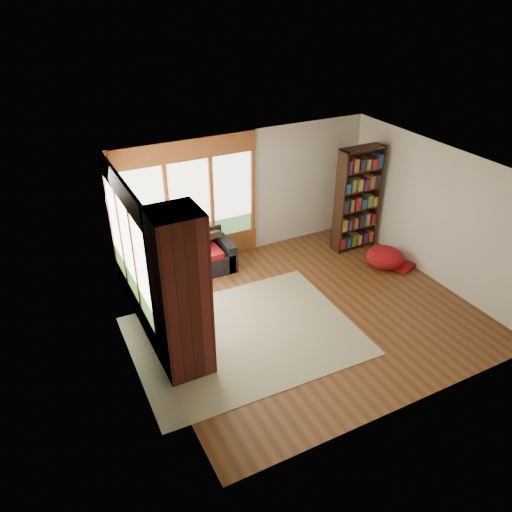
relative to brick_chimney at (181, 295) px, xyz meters
name	(u,v)px	position (x,y,z in m)	size (l,w,h in m)	color
floor	(308,311)	(2.40, 0.35, -1.30)	(5.50, 5.50, 0.00)	#4E2D15
ceiling	(317,172)	(2.40, 0.35, 1.30)	(5.50, 5.50, 0.00)	white
wall_back	(245,194)	(2.40, 2.85, 0.00)	(5.50, 0.04, 2.60)	silver
wall_front	(420,332)	(2.40, -2.15, 0.00)	(5.50, 0.04, 2.60)	silver
wall_left	(149,289)	(-0.35, 0.35, 0.00)	(0.04, 5.00, 2.60)	silver
wall_right	(437,214)	(5.15, 0.35, 0.00)	(0.04, 5.00, 2.60)	silver
windows_back	(190,203)	(1.20, 2.82, 0.05)	(2.82, 0.10, 1.90)	brown
windows_left	(129,249)	(-0.32, 1.55, 0.05)	(0.10, 2.62, 1.90)	brown
roller_blind	(115,207)	(-0.29, 2.38, 0.45)	(0.03, 0.72, 0.90)	#6B9758
brick_chimney	(181,295)	(0.00, 0.00, 0.00)	(0.70, 0.70, 2.60)	#471914
sectional_sofa	(170,278)	(0.45, 2.05, -1.00)	(2.20, 2.20, 0.80)	black
area_rug	(244,335)	(1.09, 0.24, -1.29)	(3.62, 2.77, 0.01)	beige
bookshelf	(357,199)	(4.54, 1.93, -0.19)	(0.95, 0.32, 2.22)	black
pouf	(385,257)	(4.60, 0.96, -1.08)	(0.75, 0.75, 0.41)	maroon
dog_tan	(180,245)	(0.77, 2.32, -0.52)	(0.93, 0.65, 0.48)	brown
dog_brindle	(163,280)	(0.11, 1.31, -0.53)	(0.81, 0.96, 0.47)	black
throw_pillows	(167,251)	(0.48, 2.20, -0.52)	(1.98, 1.68, 0.45)	black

